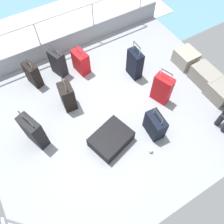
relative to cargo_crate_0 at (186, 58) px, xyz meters
name	(u,v)px	position (x,y,z in m)	size (l,w,h in m)	color
ground_plane	(115,111)	(0.30, -2.14, -0.21)	(4.40, 5.20, 0.06)	gray
gunwale_port	(70,42)	(-1.87, -2.14, 0.05)	(0.06, 5.20, 0.45)	gray
railing_port	(66,22)	(-1.87, -2.14, 0.61)	(0.04, 4.20, 1.02)	silver
sea_wake	(52,29)	(-3.30, -2.14, -0.52)	(12.00, 12.00, 0.01)	#598C9E
cargo_crate_0	(186,58)	(0.00, 0.00, 0.00)	(0.52, 0.45, 0.35)	gray
cargo_crate_1	(204,76)	(0.65, -0.01, 0.00)	(0.63, 0.42, 0.35)	gray
cargo_crate_2	(220,92)	(1.15, -0.03, 0.00)	(0.54, 0.46, 0.35)	gray
suitcase_0	(135,64)	(-0.33, -1.25, 0.16)	(0.38, 0.21, 0.89)	black
suitcase_1	(81,62)	(-1.07, -2.22, 0.09)	(0.43, 0.29, 0.64)	red
suitcase_2	(67,97)	(-0.31, -2.91, 0.13)	(0.36, 0.28, 0.81)	black
suitcase_3	(33,74)	(-1.26, -3.30, 0.11)	(0.40, 0.28, 0.77)	black
suitcase_4	(162,89)	(0.54, -1.16, 0.16)	(0.43, 0.32, 0.86)	red
suitcase_5	(34,131)	(0.13, -3.77, 0.18)	(0.49, 0.34, 0.92)	black
suitcase_6	(111,139)	(0.88, -2.59, -0.05)	(0.74, 0.86, 0.26)	black
suitcase_7	(155,125)	(1.11, -1.76, 0.08)	(0.45, 0.28, 0.66)	black
suitcase_8	(58,63)	(-1.27, -2.70, 0.14)	(0.41, 0.31, 0.77)	black
paper_cup	(150,150)	(1.43, -2.06, -0.13)	(0.08, 0.08, 0.10)	white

